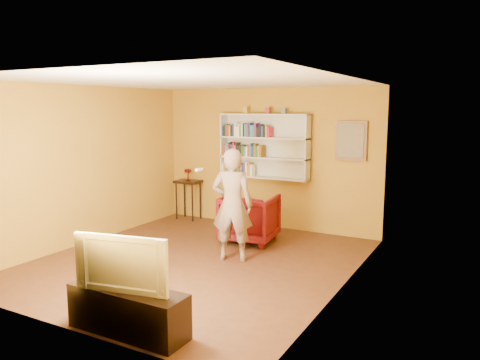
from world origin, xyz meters
name	(u,v)px	position (x,y,z in m)	size (l,w,h in m)	color
room_shell	(196,196)	(0.00, 0.00, 1.02)	(5.30, 5.80, 2.88)	#432515
bookshelf	(265,146)	(0.00, 2.41, 1.59)	(1.80, 0.29, 1.23)	silver
books_row_lower	(239,169)	(-0.53, 2.30, 1.13)	(0.67, 0.18, 0.27)	white
books_row_middle	(243,150)	(-0.43, 2.30, 1.51)	(0.86, 0.19, 0.27)	brown
books_row_upper	(247,131)	(-0.34, 2.30, 1.89)	(1.02, 0.19, 0.27)	navy
ornament_left	(246,110)	(-0.39, 2.35, 2.28)	(0.09, 0.09, 0.13)	#AF9732
ornament_centre	(268,111)	(0.08, 2.35, 2.27)	(0.09, 0.09, 0.12)	#99333B
ornament_right	(284,111)	(0.40, 2.35, 2.27)	(0.07, 0.07, 0.10)	slate
framed_painting	(351,141)	(1.65, 2.46, 1.75)	(0.55, 0.05, 0.70)	brown
console_table	(188,187)	(-1.71, 2.25, 0.68)	(0.51, 0.39, 0.83)	black
ruby_lustre	(188,172)	(-1.71, 2.25, 1.00)	(0.15, 0.15, 0.25)	maroon
armchair	(250,218)	(0.20, 1.37, 0.42)	(0.89, 0.92, 0.83)	#4A050C
person	(232,205)	(0.44, 0.33, 0.86)	(0.63, 0.41, 1.73)	#7E665C
game_remote	(199,169)	(0.09, -0.04, 1.43)	(0.04, 0.15, 0.04)	white
tv_cabinet	(128,311)	(0.66, -2.25, 0.24)	(1.33, 0.40, 0.48)	black
television	(126,261)	(0.66, -2.25, 0.77)	(1.03, 0.13, 0.59)	black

